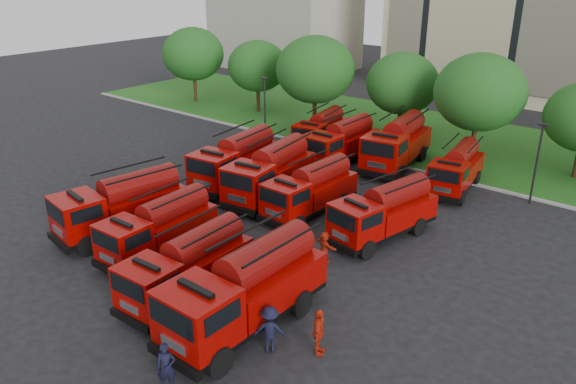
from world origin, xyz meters
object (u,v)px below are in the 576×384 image
(fire_truck_0, at_px, (122,205))
(fire_truck_4, at_px, (237,160))
(firefighter_2, at_px, (318,353))
(firefighter_4, at_px, (226,198))
(fire_truck_8, at_px, (321,130))
(fire_truck_11, at_px, (457,169))
(firefighter_3, at_px, (270,350))
(fire_truck_5, at_px, (271,172))
(firefighter_1, at_px, (140,320))
(fire_truck_2, at_px, (188,266))
(firefighter_5, at_px, (324,260))
(fire_truck_3, at_px, (246,289))
(fire_truck_1, at_px, (159,227))
(fire_truck_10, at_px, (397,143))
(fire_truck_6, at_px, (310,189))
(fire_truck_7, at_px, (384,212))
(fire_truck_9, at_px, (341,142))

(fire_truck_0, relative_size, fire_truck_4, 0.98)
(firefighter_2, bearing_deg, firefighter_4, 28.65)
(fire_truck_8, relative_size, fire_truck_11, 1.00)
(fire_truck_8, distance_m, firefighter_4, 12.26)
(firefighter_3, bearing_deg, fire_truck_5, -84.00)
(firefighter_1, bearing_deg, fire_truck_0, 167.12)
(fire_truck_11, height_order, firefighter_1, fire_truck_11)
(fire_truck_11, bearing_deg, fire_truck_2, -110.10)
(firefighter_2, distance_m, firefighter_5, 7.29)
(fire_truck_3, height_order, fire_truck_5, fire_truck_3)
(fire_truck_0, relative_size, firefighter_1, 5.12)
(fire_truck_1, xyz_separation_m, fire_truck_2, (4.15, -1.73, 0.03))
(fire_truck_10, distance_m, firefighter_3, 22.56)
(fire_truck_3, distance_m, firefighter_5, 6.75)
(fire_truck_0, bearing_deg, fire_truck_6, 61.45)
(fire_truck_10, relative_size, fire_truck_11, 1.23)
(firefighter_4, bearing_deg, fire_truck_7, -132.75)
(fire_truck_8, bearing_deg, fire_truck_3, -71.50)
(fire_truck_0, height_order, firefighter_2, fire_truck_0)
(fire_truck_1, xyz_separation_m, fire_truck_3, (7.71, -1.74, 0.30))
(fire_truck_11, xyz_separation_m, firefighter_4, (-10.71, -10.54, -1.46))
(fire_truck_1, relative_size, firefighter_4, 3.45)
(fire_truck_6, height_order, firefighter_5, fire_truck_6)
(firefighter_1, bearing_deg, firefighter_2, 41.87)
(fire_truck_5, height_order, fire_truck_6, fire_truck_5)
(fire_truck_6, distance_m, firefighter_1, 13.27)
(fire_truck_5, relative_size, fire_truck_11, 1.18)
(fire_truck_10, relative_size, firefighter_1, 5.48)
(fire_truck_0, bearing_deg, firefighter_2, 2.58)
(fire_truck_1, bearing_deg, firefighter_4, 107.15)
(fire_truck_1, height_order, fire_truck_4, fire_truck_4)
(fire_truck_4, xyz_separation_m, firefighter_1, (7.62, -13.80, -1.72))
(fire_truck_0, xyz_separation_m, fire_truck_9, (2.90, 17.02, -0.05))
(fire_truck_3, height_order, firefighter_5, fire_truck_3)
(firefighter_3, bearing_deg, firefighter_4, -73.30)
(fire_truck_3, relative_size, fire_truck_11, 1.19)
(fire_truck_11, bearing_deg, fire_truck_1, -123.13)
(fire_truck_5, relative_size, fire_truck_10, 0.96)
(fire_truck_7, bearing_deg, fire_truck_6, -168.87)
(fire_truck_1, xyz_separation_m, fire_truck_11, (8.14, 17.81, -0.04))
(fire_truck_2, xyz_separation_m, fire_truck_3, (3.56, -0.00, 0.26))
(fire_truck_10, bearing_deg, fire_truck_7, -72.94)
(fire_truck_10, relative_size, firefighter_3, 4.15)
(firefighter_4, relative_size, firefighter_5, 1.21)
(fire_truck_0, xyz_separation_m, fire_truck_1, (3.50, -0.26, -0.17))
(fire_truck_0, height_order, fire_truck_6, fire_truck_0)
(fire_truck_1, relative_size, fire_truck_2, 0.98)
(fire_truck_7, bearing_deg, fire_truck_1, -121.06)
(fire_truck_8, relative_size, firefighter_4, 3.45)
(fire_truck_6, bearing_deg, fire_truck_5, 176.32)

